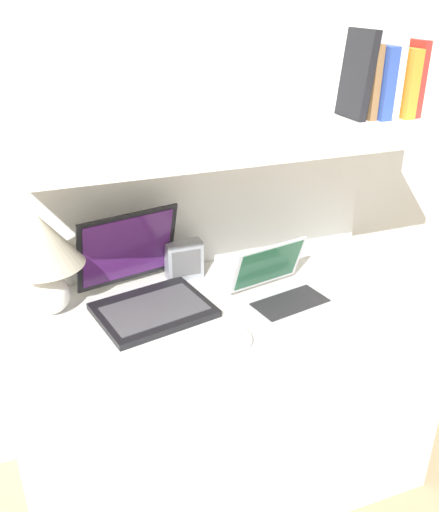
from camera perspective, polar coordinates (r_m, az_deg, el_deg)
wall_back at (r=1.82m, az=-3.44°, el=13.72°), size 6.00×0.05×2.40m
desk at (r=1.89m, az=0.73°, el=-14.57°), size 1.29×0.60×0.72m
back_riser at (r=1.99m, az=-2.60°, el=-3.37°), size 1.29×0.04×1.22m
shelf at (r=1.54m, az=-0.05°, el=12.69°), size 1.29×0.54×0.03m
table_lamp at (r=1.62m, az=-18.10°, el=0.58°), size 0.23×0.23×0.31m
laptop_large at (r=1.67m, az=-7.92°, el=-3.37°), size 0.39×0.40×0.28m
laptop_small at (r=1.68m, az=6.57°, el=-3.67°), size 0.29×0.27×0.18m
computer_mouse at (r=1.51m, az=2.16°, el=-8.37°), size 0.06×0.11×0.04m
second_mouse at (r=1.70m, az=15.21°, el=-5.12°), size 0.08×0.11×0.04m
router_box at (r=1.81m, az=-3.75°, el=-0.40°), size 0.12×0.06×0.13m
book_red at (r=1.81m, az=18.98°, el=17.40°), size 0.02×0.17×0.22m
book_orange at (r=1.79m, az=18.09°, el=17.10°), size 0.03×0.18×0.20m
book_white at (r=1.77m, az=17.16°, el=17.88°), size 0.02×0.14×0.24m
book_blue at (r=1.74m, az=15.99°, el=17.28°), size 0.04×0.17×0.20m
book_brown at (r=1.73m, az=15.04°, el=17.39°), size 0.02×0.13×0.21m
book_black at (r=1.71m, az=14.27°, el=18.04°), size 0.05×0.13×0.25m
shelf_gadget at (r=1.43m, az=-20.52°, el=12.30°), size 0.07×0.06×0.08m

